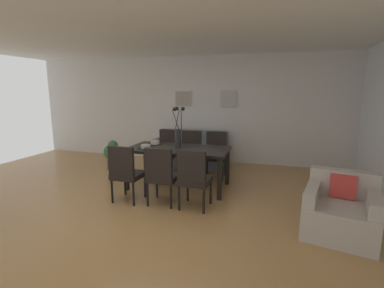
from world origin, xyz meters
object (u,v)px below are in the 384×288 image
at_px(bowl_near_left, 146,146).
at_px(sofa, 190,153).
at_px(bowl_near_right, 155,142).
at_px(dining_chair_near_left, 126,171).
at_px(dining_chair_near_right, 167,149).
at_px(armchair, 340,212).
at_px(framed_picture_center, 229,99).
at_px(dining_table, 178,152).
at_px(potted_plant, 112,153).
at_px(dining_chair_far_left, 161,173).
at_px(centerpiece_vase, 178,132).
at_px(dining_chair_mid_left, 194,176).
at_px(dining_chair_far_right, 190,151).
at_px(dining_chair_mid_right, 215,152).
at_px(framed_picture_left, 183,99).

height_order(bowl_near_left, sofa, bowl_near_left).
bearing_deg(bowl_near_right, dining_chair_near_left, -91.51).
distance_m(dining_chair_near_right, armchair, 3.60).
bearing_deg(framed_picture_center, bowl_near_left, -115.92).
relative_size(dining_table, potted_plant, 2.69).
bearing_deg(bowl_near_left, dining_chair_far_left, -49.10).
distance_m(dining_chair_far_left, sofa, 2.48).
xyz_separation_m(dining_table, armchair, (2.47, -1.08, -0.38)).
relative_size(centerpiece_vase, sofa, 0.43).
bearing_deg(framed_picture_center, potted_plant, -150.27).
bearing_deg(bowl_near_right, dining_chair_mid_left, -45.04).
distance_m(bowl_near_right, framed_picture_center, 2.32).
bearing_deg(centerpiece_vase, dining_table, -124.65).
height_order(dining_chair_far_left, potted_plant, dining_chair_far_left).
distance_m(bowl_near_left, potted_plant, 1.63).
bearing_deg(dining_chair_far_right, dining_table, -88.58).
relative_size(bowl_near_right, framed_picture_center, 0.43).
height_order(dining_chair_mid_left, bowl_near_right, dining_chair_mid_left).
relative_size(dining_chair_mid_right, bowl_near_right, 5.41).
relative_size(dining_chair_mid_left, centerpiece_vase, 1.25).
distance_m(armchair, framed_picture_left, 4.57).
bearing_deg(sofa, dining_chair_mid_right, -44.79).
relative_size(centerpiece_vase, bowl_near_left, 4.32).
xyz_separation_m(dining_chair_near_right, sofa, (0.31, 0.74, -0.23)).
xyz_separation_m(dining_table, potted_plant, (-1.81, 0.72, -0.29)).
relative_size(dining_table, centerpiece_vase, 2.45).
bearing_deg(dining_chair_mid_right, bowl_near_right, -148.69).
relative_size(dining_chair_near_right, bowl_near_left, 5.41).
height_order(dining_chair_near_right, centerpiece_vase, centerpiece_vase).
height_order(dining_table, bowl_near_right, bowl_near_right).
height_order(centerpiece_vase, sofa, centerpiece_vase).
bearing_deg(sofa, framed_picture_left, 124.82).
bearing_deg(potted_plant, bowl_near_left, -36.10).
bearing_deg(potted_plant, armchair, -22.75).
bearing_deg(armchair, dining_chair_far_left, 174.80).
height_order(dining_table, centerpiece_vase, centerpiece_vase).
distance_m(dining_chair_far_left, framed_picture_left, 3.18).
relative_size(dining_chair_far_left, bowl_near_right, 5.41).
xyz_separation_m(dining_chair_mid_right, sofa, (-0.76, 0.75, -0.23)).
distance_m(dining_table, potted_plant, 1.97).
xyz_separation_m(bowl_near_left, framed_picture_left, (-0.04, 2.29, 0.78)).
height_order(dining_chair_far_right, dining_chair_mid_left, same).
xyz_separation_m(dining_chair_near_right, centerpiece_vase, (0.55, -0.87, 0.51)).
distance_m(dining_chair_far_right, sofa, 0.81).
distance_m(dining_chair_near_right, framed_picture_center, 1.96).
height_order(dining_chair_far_left, framed_picture_left, framed_picture_left).
distance_m(dining_table, bowl_near_right, 0.59).
xyz_separation_m(armchair, framed_picture_center, (-1.90, 3.16, 1.27)).
bearing_deg(framed_picture_center, dining_chair_mid_right, -92.67).
distance_m(dining_chair_near_right, centerpiece_vase, 1.14).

